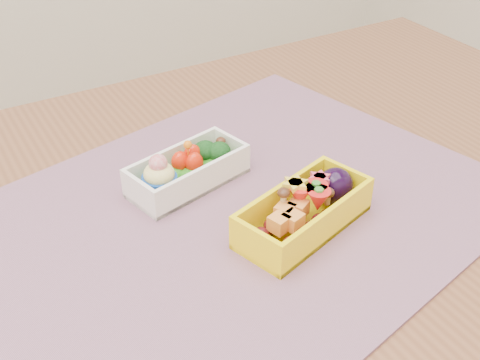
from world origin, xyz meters
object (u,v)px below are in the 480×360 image
placemat (237,212)px  bento_white (187,170)px  bento_yellow (306,210)px  table (248,278)px

placemat → bento_white: 0.08m
placemat → bento_yellow: bento_yellow is taller
placemat → bento_white: bento_white is taller
bento_white → placemat: bearing=-85.9°
placemat → bento_yellow: (0.05, -0.06, 0.02)m
bento_white → bento_yellow: bento_white is taller
placemat → bento_white: bearing=107.7°
placemat → table: bearing=-38.3°
table → bento_yellow: bento_yellow is taller
bento_yellow → placemat: bearing=112.3°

